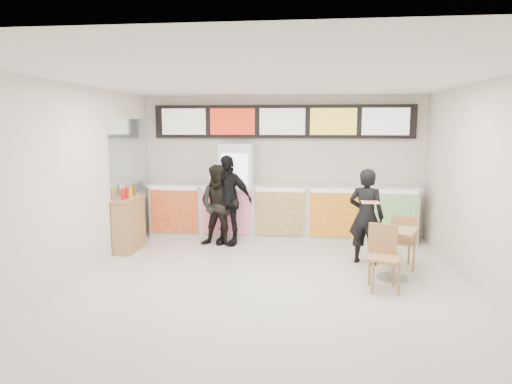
# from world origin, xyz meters

# --- Properties ---
(floor) EXTENTS (7.00, 7.00, 0.00)m
(floor) POSITION_xyz_m (0.00, 0.00, 0.00)
(floor) COLOR beige
(floor) RESTS_ON ground
(ceiling) EXTENTS (7.00, 7.00, 0.00)m
(ceiling) POSITION_xyz_m (0.00, 0.00, 3.00)
(ceiling) COLOR white
(ceiling) RESTS_ON wall_back
(wall_back) EXTENTS (6.00, 0.00, 6.00)m
(wall_back) POSITION_xyz_m (0.00, 3.50, 1.50)
(wall_back) COLOR silver
(wall_back) RESTS_ON floor
(wall_left) EXTENTS (0.00, 7.00, 7.00)m
(wall_left) POSITION_xyz_m (-3.00, 0.00, 1.50)
(wall_left) COLOR silver
(wall_left) RESTS_ON floor
(wall_right) EXTENTS (0.00, 7.00, 7.00)m
(wall_right) POSITION_xyz_m (3.00, 0.00, 1.50)
(wall_right) COLOR silver
(wall_right) RESTS_ON floor
(service_counter) EXTENTS (5.56, 0.77, 1.14)m
(service_counter) POSITION_xyz_m (0.00, 3.09, 0.57)
(service_counter) COLOR silver
(service_counter) RESTS_ON floor
(menu_board) EXTENTS (5.50, 0.14, 0.70)m
(menu_board) POSITION_xyz_m (0.00, 3.41, 2.45)
(menu_board) COLOR black
(menu_board) RESTS_ON wall_back
(drinks_fridge) EXTENTS (0.70, 0.67, 2.00)m
(drinks_fridge) POSITION_xyz_m (-0.93, 3.11, 1.00)
(drinks_fridge) COLOR white
(drinks_fridge) RESTS_ON floor
(mirror_panel) EXTENTS (0.01, 2.00, 1.50)m
(mirror_panel) POSITION_xyz_m (-2.99, 2.45, 1.75)
(mirror_panel) COLOR #B2B7BF
(mirror_panel) RESTS_ON wall_left
(customer_main) EXTENTS (0.71, 0.59, 1.66)m
(customer_main) POSITION_xyz_m (1.55, 1.50, 0.83)
(customer_main) COLOR black
(customer_main) RESTS_ON floor
(customer_left) EXTENTS (0.84, 0.69, 1.62)m
(customer_left) POSITION_xyz_m (-1.17, 2.34, 0.81)
(customer_left) COLOR black
(customer_left) RESTS_ON floor
(customer_mid) EXTENTS (1.12, 0.63, 1.80)m
(customer_mid) POSITION_xyz_m (-1.05, 2.51, 0.90)
(customer_mid) COLOR black
(customer_mid) RESTS_ON floor
(pizza_slice) EXTENTS (0.36, 0.36, 0.02)m
(pizza_slice) POSITION_xyz_m (1.55, 1.05, 1.16)
(pizza_slice) COLOR beige
(pizza_slice) RESTS_ON customer_main
(cafe_table) EXTENTS (1.02, 1.66, 0.94)m
(cafe_table) POSITION_xyz_m (1.89, 0.73, 0.55)
(cafe_table) COLOR tan
(cafe_table) RESTS_ON floor
(condiment_ledge) EXTENTS (0.37, 0.91, 1.21)m
(condiment_ledge) POSITION_xyz_m (-2.82, 1.84, 0.52)
(condiment_ledge) COLOR tan
(condiment_ledge) RESTS_ON floor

